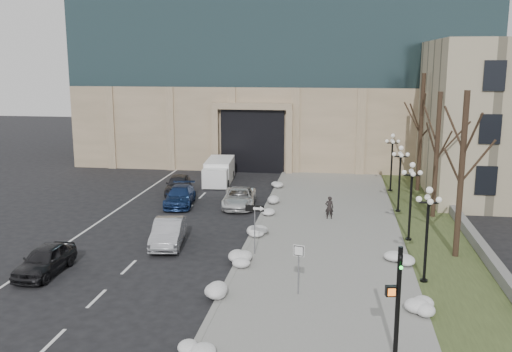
{
  "coord_description": "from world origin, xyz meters",
  "views": [
    {
      "loc": [
        4.09,
        -20.65,
        10.54
      ],
      "look_at": [
        -0.93,
        13.35,
        3.5
      ],
      "focal_mm": 40.0,
      "sensor_mm": 36.0,
      "label": 1
    }
  ],
  "objects_px": {
    "car_e": "(178,184)",
    "keep_sign": "(299,259)",
    "box_truck": "(219,172)",
    "lamppost_b": "(411,191)",
    "lamppost_d": "(392,154)",
    "one_way_sign": "(258,214)",
    "car_c": "(180,196)",
    "car_b": "(168,233)",
    "lamppost_c": "(400,170)",
    "car_d": "(239,198)",
    "lamppost_a": "(428,222)",
    "traffic_signal": "(397,306)",
    "car_a": "(45,260)",
    "pedestrian": "(329,207)"
  },
  "relations": [
    {
      "from": "car_e",
      "to": "keep_sign",
      "type": "height_order",
      "value": "keep_sign"
    },
    {
      "from": "box_truck",
      "to": "lamppost_b",
      "type": "bearing_deg",
      "value": -49.71
    },
    {
      "from": "keep_sign",
      "to": "lamppost_d",
      "type": "bearing_deg",
      "value": 89.2
    },
    {
      "from": "box_truck",
      "to": "keep_sign",
      "type": "distance_m",
      "value": 25.02
    },
    {
      "from": "car_e",
      "to": "one_way_sign",
      "type": "bearing_deg",
      "value": -67.05
    },
    {
      "from": "lamppost_d",
      "to": "car_c",
      "type": "bearing_deg",
      "value": -156.93
    },
    {
      "from": "car_c",
      "to": "lamppost_d",
      "type": "distance_m",
      "value": 17.22
    },
    {
      "from": "car_b",
      "to": "box_truck",
      "type": "height_order",
      "value": "box_truck"
    },
    {
      "from": "lamppost_c",
      "to": "car_d",
      "type": "bearing_deg",
      "value": -179.95
    },
    {
      "from": "lamppost_a",
      "to": "lamppost_c",
      "type": "height_order",
      "value": "same"
    },
    {
      "from": "lamppost_b",
      "to": "car_b",
      "type": "bearing_deg",
      "value": -168.83
    },
    {
      "from": "car_b",
      "to": "lamppost_b",
      "type": "bearing_deg",
      "value": 2.56
    },
    {
      "from": "one_way_sign",
      "to": "lamppost_b",
      "type": "height_order",
      "value": "lamppost_b"
    },
    {
      "from": "car_d",
      "to": "box_truck",
      "type": "xyz_separation_m",
      "value": [
        -3.22,
        8.03,
        0.26
      ]
    },
    {
      "from": "traffic_signal",
      "to": "car_e",
      "type": "bearing_deg",
      "value": 110.57
    },
    {
      "from": "car_e",
      "to": "keep_sign",
      "type": "bearing_deg",
      "value": -68.28
    },
    {
      "from": "car_b",
      "to": "keep_sign",
      "type": "height_order",
      "value": "keep_sign"
    },
    {
      "from": "one_way_sign",
      "to": "lamppost_d",
      "type": "distance_m",
      "value": 18.83
    },
    {
      "from": "car_a",
      "to": "car_d",
      "type": "distance_m",
      "value": 16.19
    },
    {
      "from": "lamppost_b",
      "to": "lamppost_d",
      "type": "height_order",
      "value": "same"
    },
    {
      "from": "car_b",
      "to": "traffic_signal",
      "type": "distance_m",
      "value": 16.4
    },
    {
      "from": "car_d",
      "to": "one_way_sign",
      "type": "height_order",
      "value": "one_way_sign"
    },
    {
      "from": "traffic_signal",
      "to": "lamppost_b",
      "type": "bearing_deg",
      "value": 70.57
    },
    {
      "from": "car_c",
      "to": "lamppost_b",
      "type": "relative_size",
      "value": 1.01
    },
    {
      "from": "pedestrian",
      "to": "keep_sign",
      "type": "bearing_deg",
      "value": 77.22
    },
    {
      "from": "car_b",
      "to": "keep_sign",
      "type": "distance_m",
      "value": 10.15
    },
    {
      "from": "keep_sign",
      "to": "lamppost_b",
      "type": "height_order",
      "value": "lamppost_b"
    },
    {
      "from": "car_a",
      "to": "keep_sign",
      "type": "relative_size",
      "value": 1.73
    },
    {
      "from": "lamppost_b",
      "to": "lamppost_d",
      "type": "bearing_deg",
      "value": 90.0
    },
    {
      "from": "car_c",
      "to": "lamppost_d",
      "type": "bearing_deg",
      "value": 15.54
    },
    {
      "from": "car_b",
      "to": "lamppost_a",
      "type": "bearing_deg",
      "value": -23.88
    },
    {
      "from": "keep_sign",
      "to": "lamppost_c",
      "type": "bearing_deg",
      "value": 83.37
    },
    {
      "from": "lamppost_a",
      "to": "traffic_signal",
      "type": "bearing_deg",
      "value": -105.22
    },
    {
      "from": "car_a",
      "to": "lamppost_b",
      "type": "height_order",
      "value": "lamppost_b"
    },
    {
      "from": "lamppost_c",
      "to": "lamppost_d",
      "type": "xyz_separation_m",
      "value": [
        0.0,
        6.5,
        0.0
      ]
    },
    {
      "from": "lamppost_c",
      "to": "one_way_sign",
      "type": "bearing_deg",
      "value": -129.26
    },
    {
      "from": "car_d",
      "to": "lamppost_b",
      "type": "xyz_separation_m",
      "value": [
        11.29,
        -6.49,
        2.39
      ]
    },
    {
      "from": "lamppost_b",
      "to": "lamppost_d",
      "type": "distance_m",
      "value": 13.0
    },
    {
      "from": "car_e",
      "to": "lamppost_b",
      "type": "distance_m",
      "value": 19.73
    },
    {
      "from": "car_c",
      "to": "one_way_sign",
      "type": "relative_size",
      "value": 1.69
    },
    {
      "from": "car_c",
      "to": "traffic_signal",
      "type": "height_order",
      "value": "traffic_signal"
    },
    {
      "from": "box_truck",
      "to": "keep_sign",
      "type": "relative_size",
      "value": 2.58
    },
    {
      "from": "car_b",
      "to": "car_c",
      "type": "relative_size",
      "value": 0.96
    },
    {
      "from": "car_d",
      "to": "lamppost_b",
      "type": "bearing_deg",
      "value": -35.29
    },
    {
      "from": "one_way_sign",
      "to": "pedestrian",
      "type": "bearing_deg",
      "value": 65.91
    },
    {
      "from": "car_c",
      "to": "car_d",
      "type": "height_order",
      "value": "car_c"
    },
    {
      "from": "keep_sign",
      "to": "lamppost_d",
      "type": "relative_size",
      "value": 0.51
    },
    {
      "from": "one_way_sign",
      "to": "lamppost_d",
      "type": "xyz_separation_m",
      "value": [
        8.44,
        16.82,
        0.72
      ]
    },
    {
      "from": "one_way_sign",
      "to": "lamppost_c",
      "type": "bearing_deg",
      "value": 52.38
    },
    {
      "from": "lamppost_b",
      "to": "lamppost_a",
      "type": "bearing_deg",
      "value": -90.0
    }
  ]
}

